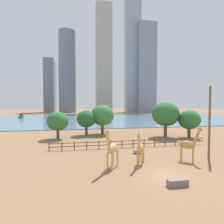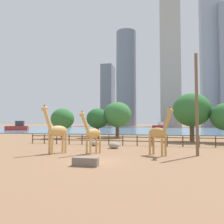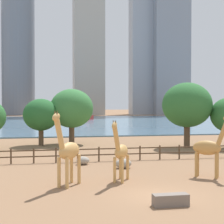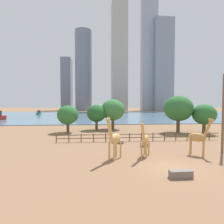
% 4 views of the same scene
% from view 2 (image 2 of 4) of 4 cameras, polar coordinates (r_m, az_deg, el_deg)
% --- Properties ---
extents(ground_plane, '(400.00, 400.00, 0.00)m').
position_cam_2_polar(ground_plane, '(96.54, 9.46, -4.41)').
color(ground_plane, '#8C6647').
extents(harbor_water, '(180.00, 86.00, 0.20)m').
position_cam_2_polar(harbor_water, '(93.54, 9.37, -4.41)').
color(harbor_water, slate).
rests_on(harbor_water, ground).
extents(giraffe_tall, '(1.78, 2.67, 4.14)m').
position_cam_2_polar(giraffe_tall, '(21.31, -5.17, -5.60)').
color(giraffe_tall, tan).
rests_on(giraffe_tall, ground).
extents(giraffe_companion, '(2.51, 2.01, 4.45)m').
position_cam_2_polar(giraffe_companion, '(20.45, 12.13, -5.36)').
color(giraffe_companion, '#C18C47').
rests_on(giraffe_companion, ground).
extents(giraffe_young, '(2.11, 2.64, 4.74)m').
position_cam_2_polar(giraffe_young, '(22.03, -14.34, -4.79)').
color(giraffe_young, tan).
rests_on(giraffe_young, ground).
extents(utility_pole, '(0.28, 0.28, 9.40)m').
position_cam_2_polar(utility_pole, '(21.42, 21.26, 1.94)').
color(utility_pole, brown).
rests_on(utility_pole, ground).
extents(boulder_near_fence, '(1.08, 0.90, 0.68)m').
position_cam_2_polar(boulder_near_fence, '(28.37, -4.57, -8.13)').
color(boulder_near_fence, gray).
rests_on(boulder_near_fence, ground).
extents(boulder_by_pole, '(1.31, 0.97, 0.73)m').
position_cam_2_polar(boulder_by_pole, '(25.51, 0.51, -8.70)').
color(boulder_by_pole, gray).
rests_on(boulder_by_pole, ground).
extents(feeding_trough, '(1.80, 0.60, 0.60)m').
position_cam_2_polar(feeding_trough, '(15.65, -6.95, -12.78)').
color(feeding_trough, '#72665B').
rests_on(feeding_trough, ground).
extents(enclosure_fence, '(26.12, 0.14, 1.30)m').
position_cam_2_polar(enclosure_fence, '(28.95, 1.79, -7.20)').
color(enclosure_fence, '#4C3826').
rests_on(enclosure_fence, ground).
extents(tree_left_large, '(5.82, 5.82, 7.60)m').
position_cam_2_polar(tree_left_large, '(36.50, 20.09, 0.51)').
color(tree_left_large, brown).
rests_on(tree_left_large, ground).
extents(tree_center_broad, '(4.32, 4.32, 5.60)m').
position_cam_2_polar(tree_center_broad, '(41.88, -12.79, -1.78)').
color(tree_center_broad, brown).
rests_on(tree_center_broad, ground).
extents(tree_right_tall, '(5.47, 5.47, 6.99)m').
position_cam_2_polar(tree_right_tall, '(42.77, 1.40, -0.69)').
color(tree_right_tall, brown).
rests_on(tree_right_tall, ground).
extents(tree_right_small, '(4.35, 4.35, 5.73)m').
position_cam_2_polar(tree_right_small, '(42.89, -3.79, -1.71)').
color(tree_right_small, brown).
rests_on(tree_right_small, ground).
extents(boat_ferry, '(2.52, 5.40, 2.29)m').
position_cam_2_polar(boat_ferry, '(109.11, -11.39, -3.68)').
color(boat_ferry, '#337259').
rests_on(boat_ferry, harbor_water).
extents(boat_sailboat, '(6.75, 5.84, 5.96)m').
position_cam_2_polar(boat_sailboat, '(106.85, 12.33, -3.57)').
color(boat_sailboat, '#B22D28').
rests_on(boat_sailboat, harbor_water).
extents(boat_tug, '(7.89, 5.31, 3.27)m').
position_cam_2_polar(boat_tug, '(83.49, -23.44, -3.62)').
color(boat_tug, '#B22D28').
rests_on(boat_tug, harbor_water).
extents(skyline_block_central, '(14.84, 14.84, 71.37)m').
position_cam_2_polar(skyline_block_central, '(166.36, 3.74, 8.68)').
color(skyline_block_central, slate).
rests_on(skyline_block_central, ground).
extents(skyline_tower_glass, '(8.82, 15.84, 48.92)m').
position_cam_2_polar(skyline_tower_glass, '(178.07, -1.05, 4.27)').
color(skyline_tower_glass, slate).
rests_on(skyline_tower_glass, ground).
extents(skyline_block_left, '(13.71, 8.62, 103.79)m').
position_cam_2_polar(skyline_block_left, '(169.99, 24.46, 14.30)').
color(skyline_block_left, '#939EAD').
rests_on(skyline_block_left, ground).
extents(skyline_block_right, '(13.70, 12.71, 94.39)m').
position_cam_2_polar(skyline_block_right, '(162.68, 14.90, 13.20)').
color(skyline_block_right, '#ADA89E').
rests_on(skyline_block_right, ground).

